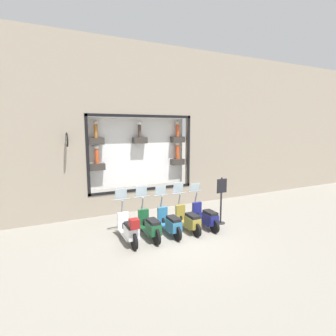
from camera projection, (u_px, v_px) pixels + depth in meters
name	position (u px, v px, depth m)	size (l,w,h in m)	color
ground_plane	(178.00, 237.00, 9.03)	(120.00, 120.00, 0.00)	gray
building_facade	(140.00, 128.00, 11.68)	(1.20, 36.00, 7.37)	gray
scooter_navy_0	(206.00, 217.00, 9.85)	(1.80, 0.60, 1.57)	black
scooter_olive_1	(189.00, 220.00, 9.52)	(1.80, 0.60, 1.66)	black
scooter_teal_2	(170.00, 223.00, 9.20)	(1.80, 0.61, 1.59)	black
scooter_green_3	(150.00, 226.00, 8.88)	(1.81, 0.60, 1.67)	black
scooter_white_4	(129.00, 229.00, 8.49)	(1.81, 0.60, 1.65)	black
shop_sign_post	(221.00, 199.00, 10.23)	(0.36, 0.45, 1.84)	#232326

